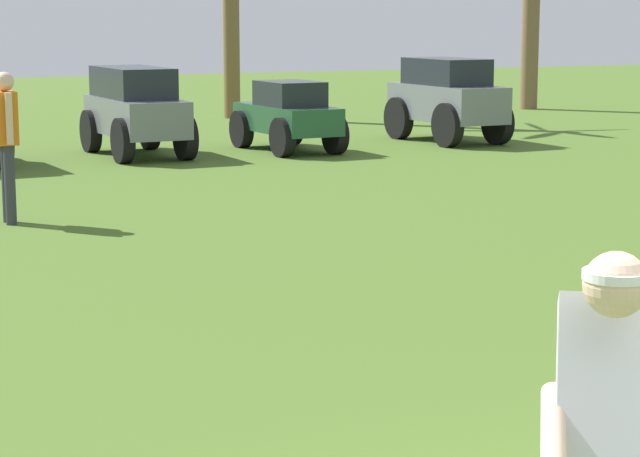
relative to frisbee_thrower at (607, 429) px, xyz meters
The scene contains 5 objects.
frisbee_thrower is the anchor object (origin of this frame).
teammate_near_sideline 9.73m from the frisbee_thrower, 90.97° to the left, with size 0.20×0.49×1.56m.
parked_car_slot_c 15.50m from the frisbee_thrower, 79.71° to the left, with size 1.21×2.43×1.34m.
parked_car_slot_d 15.77m from the frisbee_thrower, 70.98° to the left, with size 1.19×2.24×1.10m.
parked_car_slot_e 17.20m from the frisbee_thrower, 61.69° to the left, with size 1.27×2.39×1.40m.
Camera 1 is at (-3.15, -2.93, 2.14)m, focal length 70.00 mm.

